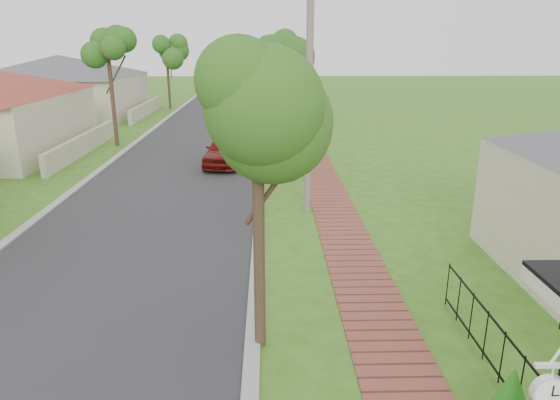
# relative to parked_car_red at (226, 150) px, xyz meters

# --- Properties ---
(road) EXTENTS (7.00, 120.00, 0.02)m
(road) POSITION_rel_parked_car_red_xyz_m (-2.00, 2.70, -0.71)
(road) COLOR #28282B
(road) RESTS_ON ground
(kerb_right) EXTENTS (0.30, 120.00, 0.10)m
(kerb_right) POSITION_rel_parked_car_red_xyz_m (1.65, 2.70, -0.71)
(kerb_right) COLOR #9E9E99
(kerb_right) RESTS_ON ground
(kerb_left) EXTENTS (0.30, 120.00, 0.10)m
(kerb_left) POSITION_rel_parked_car_red_xyz_m (-5.65, 2.70, -0.71)
(kerb_left) COLOR #9E9E99
(kerb_left) RESTS_ON ground
(sidewalk) EXTENTS (1.50, 120.00, 0.03)m
(sidewalk) POSITION_rel_parked_car_red_xyz_m (4.25, 2.70, -0.71)
(sidewalk) COLOR brown
(sidewalk) RESTS_ON ground
(street_trees) EXTENTS (10.70, 37.65, 5.89)m
(street_trees) POSITION_rel_parked_car_red_xyz_m (-1.87, 9.54, 3.83)
(street_trees) COLOR #382619
(street_trees) RESTS_ON ground
(far_house_grey) EXTENTS (15.56, 15.56, 4.60)m
(far_house_grey) POSITION_rel_parked_car_red_xyz_m (-13.97, 16.70, 1.63)
(far_house_grey) COLOR beige
(far_house_grey) RESTS_ON ground
(parked_car_red) EXTENTS (2.13, 4.31, 1.41)m
(parked_car_red) POSITION_rel_parked_car_red_xyz_m (0.00, 0.00, 0.00)
(parked_car_red) COLOR maroon
(parked_car_red) RESTS_ON ground
(parked_car_white) EXTENTS (2.24, 5.16, 1.65)m
(parked_car_white) POSITION_rel_parked_car_red_xyz_m (1.40, 19.68, 0.12)
(parked_car_white) COLOR silver
(parked_car_white) RESTS_ON ground
(near_tree) EXTENTS (2.05, 2.05, 5.26)m
(near_tree) POSITION_rel_parked_car_red_xyz_m (1.80, -14.73, 3.48)
(near_tree) COLOR #382619
(near_tree) RESTS_ON ground
(utility_pole) EXTENTS (1.20, 0.24, 8.30)m
(utility_pole) POSITION_rel_parked_car_red_xyz_m (3.30, -6.81, 3.50)
(utility_pole) COLOR gray
(utility_pole) RESTS_ON ground
(station_clock) EXTENTS (0.67, 0.13, 0.57)m
(station_clock) POSITION_rel_parked_car_red_xyz_m (5.06, -18.57, 1.24)
(station_clock) COLOR white
(station_clock) RESTS_ON ground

